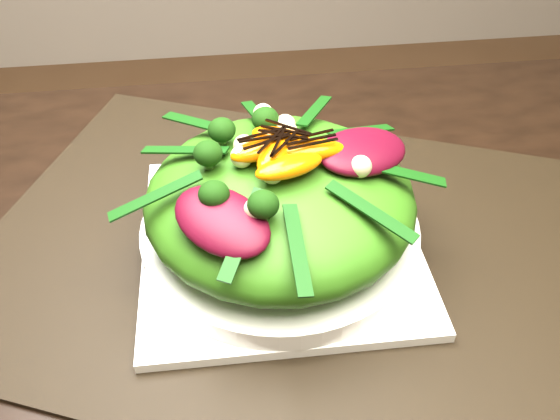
{
  "coord_description": "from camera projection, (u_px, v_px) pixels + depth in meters",
  "views": [
    {
      "loc": [
        -0.23,
        -0.26,
        1.14
      ],
      "look_at": [
        -0.18,
        0.13,
        0.8
      ],
      "focal_mm": 38.0,
      "sensor_mm": 36.0,
      "label": 1
    }
  ],
  "objects": [
    {
      "name": "broccoli_floret",
      "position": [
        212.0,
        141.0,
        0.49
      ],
      "size": [
        0.04,
        0.04,
        0.03
      ],
      "primitive_type": "sphere",
      "rotation": [
        0.0,
        0.0,
        -0.23
      ],
      "color": "black",
      "rests_on": "lettuce_mound"
    },
    {
      "name": "placemat",
      "position": [
        280.0,
        246.0,
        0.55
      ],
      "size": [
        0.66,
        0.59,
        0.0
      ],
      "primitive_type": "cube",
      "rotation": [
        0.0,
        0.0,
        -0.39
      ],
      "color": "black",
      "rests_on": "dining_table"
    },
    {
      "name": "salad_bowl",
      "position": [
        280.0,
        230.0,
        0.54
      ],
      "size": [
        0.27,
        0.27,
        0.02
      ],
      "primitive_type": "cylinder",
      "rotation": [
        0.0,
        0.0,
        0.1
      ],
      "color": "white",
      "rests_on": "plate_base"
    },
    {
      "name": "lettuce_mound",
      "position": [
        280.0,
        199.0,
        0.51
      ],
      "size": [
        0.27,
        0.27,
        0.08
      ],
      "primitive_type": "ellipsoid",
      "rotation": [
        0.0,
        0.0,
        -0.17
      ],
      "color": "#356A13",
      "rests_on": "salad_bowl"
    },
    {
      "name": "plate_base",
      "position": [
        280.0,
        241.0,
        0.55
      ],
      "size": [
        0.25,
        0.25,
        0.01
      ],
      "primitive_type": "cube",
      "rotation": [
        0.0,
        0.0,
        -0.01
      ],
      "color": "white",
      "rests_on": "placemat"
    },
    {
      "name": "dining_table",
      "position": [
        521.0,
        356.0,
        0.49
      ],
      "size": [
        1.6,
        0.9,
        0.75
      ],
      "primitive_type": "cube",
      "color": "black",
      "rests_on": "floor"
    },
    {
      "name": "balsamic_drizzle",
      "position": [
        280.0,
        139.0,
        0.48
      ],
      "size": [
        0.05,
        0.02,
        0.0
      ],
      "primitive_type": "cube",
      "rotation": [
        0.0,
        0.0,
        0.39
      ],
      "color": "black",
      "rests_on": "orange_segment"
    },
    {
      "name": "orange_segment",
      "position": [
        280.0,
        148.0,
        0.49
      ],
      "size": [
        0.06,
        0.04,
        0.02
      ],
      "primitive_type": "ellipsoid",
      "rotation": [
        0.0,
        0.0,
        0.39
      ],
      "color": "#F46404",
      "rests_on": "lettuce_mound"
    },
    {
      "name": "radicchio_leaf",
      "position": [
        363.0,
        151.0,
        0.49
      ],
      "size": [
        0.1,
        0.08,
        0.02
      ],
      "primitive_type": "ellipsoid",
      "rotation": [
        0.0,
        0.0,
        0.4
      ],
      "color": "#420714",
      "rests_on": "lettuce_mound"
    },
    {
      "name": "macadamia_nut",
      "position": [
        335.0,
        172.0,
        0.47
      ],
      "size": [
        0.02,
        0.02,
        0.02
      ],
      "primitive_type": "sphere",
      "rotation": [
        0.0,
        0.0,
        0.2
      ],
      "color": "beige",
      "rests_on": "lettuce_mound"
    }
  ]
}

